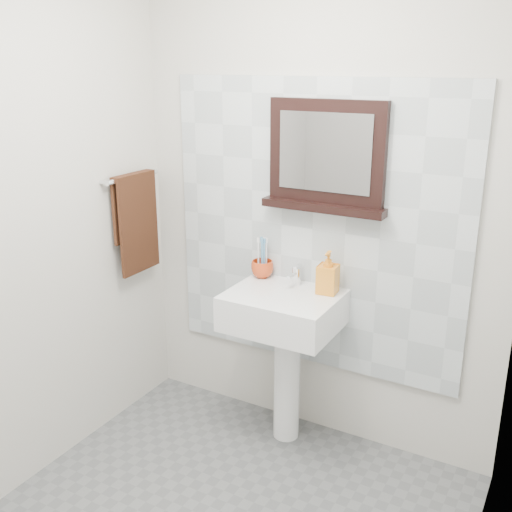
{
  "coord_description": "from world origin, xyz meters",
  "views": [
    {
      "loc": [
        1.19,
        -1.64,
        1.97
      ],
      "look_at": [
        -0.04,
        0.55,
        1.15
      ],
      "focal_mm": 42.0,
      "sensor_mm": 36.0,
      "label": 1
    }
  ],
  "objects": [
    {
      "name": "back_wall",
      "position": [
        0.0,
        1.1,
        1.25
      ],
      "size": [
        2.0,
        0.01,
        2.5
      ],
      "primitive_type": "cube",
      "color": "beige",
      "rests_on": "ground"
    },
    {
      "name": "left_wall",
      "position": [
        -1.0,
        0.0,
        1.25
      ],
      "size": [
        0.01,
        2.2,
        2.5
      ],
      "primitive_type": "cube",
      "color": "beige",
      "rests_on": "ground"
    },
    {
      "name": "right_wall",
      "position": [
        1.0,
        0.0,
        1.25
      ],
      "size": [
        0.01,
        2.2,
        2.5
      ],
      "primitive_type": "cube",
      "color": "beige",
      "rests_on": "ground"
    },
    {
      "name": "splashback",
      "position": [
        0.0,
        1.09,
        1.15
      ],
      "size": [
        1.6,
        0.02,
        1.5
      ],
      "primitive_type": "cube",
      "color": "silver",
      "rests_on": "back_wall"
    },
    {
      "name": "pedestal_sink",
      "position": [
        -0.05,
        0.87,
        0.68
      ],
      "size": [
        0.55,
        0.44,
        0.96
      ],
      "color": "white",
      "rests_on": "ground"
    },
    {
      "name": "toothbrush_cup",
      "position": [
        -0.26,
        1.02,
        0.91
      ],
      "size": [
        0.15,
        0.15,
        0.09
      ],
      "primitive_type": "imported",
      "rotation": [
        0.0,
        0.0,
        -0.36
      ],
      "color": "#BF3D16",
      "rests_on": "pedestal_sink"
    },
    {
      "name": "toothbrushes",
      "position": [
        -0.26,
        1.02,
        0.98
      ],
      "size": [
        0.05,
        0.04,
        0.21
      ],
      "color": "white",
      "rests_on": "toothbrush_cup"
    },
    {
      "name": "soap_dispenser",
      "position": [
        0.13,
        0.98,
        0.97
      ],
      "size": [
        0.11,
        0.11,
        0.22
      ],
      "primitive_type": "imported",
      "rotation": [
        0.0,
        0.0,
        0.09
      ],
      "color": "orange",
      "rests_on": "pedestal_sink"
    },
    {
      "name": "framed_mirror",
      "position": [
        0.07,
        1.06,
        1.52
      ],
      "size": [
        0.63,
        0.11,
        0.54
      ],
      "color": "black",
      "rests_on": "back_wall"
    },
    {
      "name": "towel_bar",
      "position": [
        -0.95,
        0.82,
        1.37
      ],
      "size": [
        0.07,
        0.4,
        0.03
      ],
      "color": "silver",
      "rests_on": "left_wall"
    },
    {
      "name": "hand_towel",
      "position": [
        -0.94,
        0.82,
        1.16
      ],
      "size": [
        0.06,
        0.3,
        0.55
      ],
      "color": "black",
      "rests_on": "towel_bar"
    }
  ]
}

